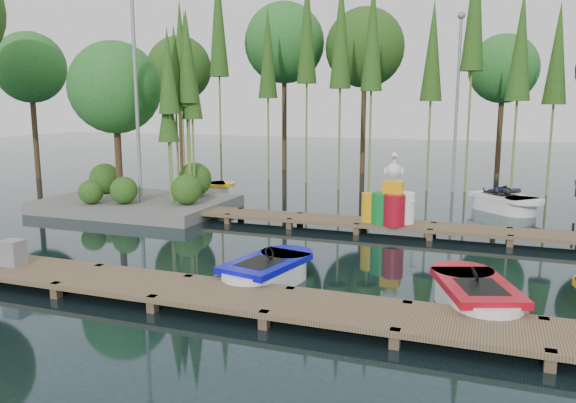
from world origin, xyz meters
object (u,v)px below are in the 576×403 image
(boat_yellow_far, at_px, (202,190))
(boat_red, at_px, (475,298))
(boat_blue, at_px, (267,273))
(drum_cluster, at_px, (393,203))
(yellow_barrel, at_px, (371,207))
(island, at_px, (131,117))
(utility_cabinet, at_px, (13,253))

(boat_yellow_far, bearing_deg, boat_red, -52.68)
(boat_blue, height_order, drum_cluster, drum_cluster)
(yellow_barrel, distance_m, drum_cluster, 0.71)
(boat_red, relative_size, boat_yellow_far, 1.04)
(drum_cluster, bearing_deg, boat_yellow_far, 154.37)
(island, height_order, utility_cabinet, island)
(yellow_barrel, bearing_deg, boat_red, -61.28)
(island, height_order, drum_cluster, island)
(island, bearing_deg, utility_cabinet, -72.46)
(utility_cabinet, bearing_deg, island, 107.54)
(island, height_order, yellow_barrel, island)
(utility_cabinet, bearing_deg, drum_cluster, 45.13)
(boat_blue, height_order, boat_yellow_far, boat_yellow_far)
(utility_cabinet, relative_size, yellow_barrel, 0.65)
(boat_red, distance_m, boat_yellow_far, 14.25)
(boat_yellow_far, xyz_separation_m, yellow_barrel, (7.62, -3.82, 0.45))
(island, relative_size, utility_cabinet, 12.52)
(boat_blue, bearing_deg, island, 152.61)
(yellow_barrel, bearing_deg, boat_blue, -100.21)
(boat_blue, bearing_deg, utility_cabinet, -151.58)
(boat_blue, bearing_deg, drum_cluster, 84.85)
(boat_yellow_far, bearing_deg, utility_cabinet, -93.54)
(boat_blue, xyz_separation_m, boat_red, (4.06, -0.11, 0.01))
(island, bearing_deg, boat_yellow_far, 71.91)
(boat_yellow_far, xyz_separation_m, drum_cluster, (8.29, -3.98, 0.63))
(boat_yellow_far, bearing_deg, drum_cluster, -36.92)
(yellow_barrel, relative_size, drum_cluster, 0.41)
(boat_yellow_far, distance_m, utility_cabinet, 10.93)
(boat_red, bearing_deg, yellow_barrel, 98.61)
(island, xyz_separation_m, boat_blue, (7.62, -6.28, -2.94))
(boat_red, height_order, utility_cabinet, utility_cabinet)
(island, distance_m, boat_yellow_far, 4.32)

